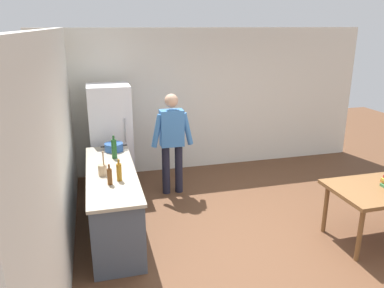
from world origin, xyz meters
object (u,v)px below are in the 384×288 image
Objects in this scene: person at (172,138)px; bottle_beer_brown at (110,176)px; utensil_jar at (103,169)px; cooking_pot at (114,147)px; bottle_wine_green at (114,149)px; bottle_oil_amber at (119,172)px; refrigerator at (111,137)px.

bottle_beer_brown is (-1.08, -1.50, 0.03)m from person.
person is 1.64m from utensil_jar.
bottle_wine_green reaches higher than cooking_pot.
person reaches higher than cooking_pot.
utensil_jar reaches higher than bottle_oil_amber.
bottle_oil_amber is at bearing -124.42° from person.
bottle_oil_amber reaches higher than bottle_beer_brown.
bottle_oil_amber is (-0.01, -1.20, 0.06)m from cooking_pot.
cooking_pot is 0.36m from bottle_wine_green.
person is at bearing 54.13° from bottle_beer_brown.
bottle_beer_brown is (-0.12, -0.95, -0.04)m from bottle_wine_green.
person reaches higher than utensil_jar.
person is 0.97m from cooking_pot.
refrigerator is at bearing 149.77° from person.
refrigerator is 1.96m from bottle_oil_amber.
bottle_wine_green is (-0.02, -1.11, 0.15)m from refrigerator.
utensil_jar is at bearing -96.80° from refrigerator.
bottle_oil_amber is (-0.01, -1.96, 0.12)m from refrigerator.
utensil_jar reaches higher than bottle_beer_brown.
person is at bearing 45.31° from utensil_jar.
utensil_jar is 1.14× the size of bottle_oil_amber.
refrigerator is 0.76m from cooking_pot.
bottle_beer_brown is at bearing -77.86° from utensil_jar.
cooking_pot is (-0.00, -0.76, 0.06)m from refrigerator.
utensil_jar is at bearing -134.69° from person.
bottle_wine_green is at bearing -150.23° from person.
refrigerator is 1.06× the size of person.
person is 5.31× the size of utensil_jar.
utensil_jar is at bearing -107.11° from bottle_wine_green.
bottle_wine_green reaches higher than bottle_oil_amber.
refrigerator is 6.43× the size of bottle_oil_amber.
bottle_beer_brown is at bearing -95.82° from cooking_pot.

